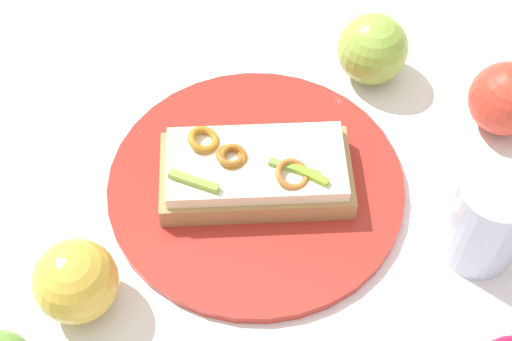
% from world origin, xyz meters
% --- Properties ---
extents(ground_plane, '(2.00, 2.00, 0.00)m').
position_xyz_m(ground_plane, '(0.00, 0.00, 0.00)').
color(ground_plane, white).
rests_on(ground_plane, ground).
extents(plate, '(0.30, 0.30, 0.01)m').
position_xyz_m(plate, '(0.00, 0.00, 0.01)').
color(plate, '#AF2E26').
rests_on(plate, ground_plane).
extents(sandwich, '(0.18, 0.21, 0.05)m').
position_xyz_m(sandwich, '(-0.00, 0.00, 0.03)').
color(sandwich, '#AA8351').
rests_on(sandwich, plate).
extents(apple_1, '(0.11, 0.11, 0.08)m').
position_xyz_m(apple_1, '(0.20, -0.18, 0.04)').
color(apple_1, red).
rests_on(apple_1, ground_plane).
extents(apple_3, '(0.11, 0.11, 0.08)m').
position_xyz_m(apple_3, '(0.20, -0.03, 0.04)').
color(apple_3, '#8FB743').
rests_on(apple_3, ground_plane).
extents(apple_4, '(0.10, 0.10, 0.08)m').
position_xyz_m(apple_4, '(-0.19, 0.08, 0.04)').
color(apple_4, gold).
rests_on(apple_4, ground_plane).
extents(drinking_glass, '(0.07, 0.07, 0.10)m').
position_xyz_m(drinking_glass, '(0.04, -0.22, 0.05)').
color(drinking_glass, silver).
rests_on(drinking_glass, ground_plane).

